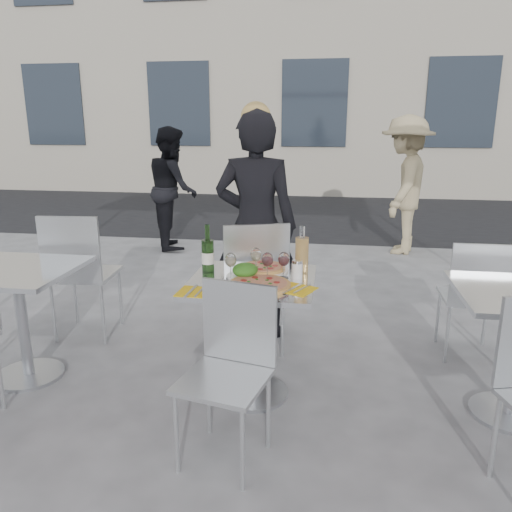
# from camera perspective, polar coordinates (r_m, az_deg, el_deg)

# --- Properties ---
(ground) EXTENTS (80.00, 80.00, 0.00)m
(ground) POSITION_cam_1_polar(r_m,az_deg,el_deg) (3.21, -0.42, -15.51)
(ground) COLOR slate
(street_asphalt) EXTENTS (24.00, 5.00, 0.00)m
(street_asphalt) POSITION_cam_1_polar(r_m,az_deg,el_deg) (9.38, 5.86, 5.05)
(street_asphalt) COLOR black
(street_asphalt) RESTS_ON ground
(main_table) EXTENTS (0.72, 0.72, 0.75)m
(main_table) POSITION_cam_1_polar(r_m,az_deg,el_deg) (2.97, -0.44, -6.54)
(main_table) COLOR #B7BABF
(main_table) RESTS_ON ground
(side_table_left) EXTENTS (0.72, 0.72, 0.75)m
(side_table_left) POSITION_cam_1_polar(r_m,az_deg,el_deg) (3.52, -25.40, -4.56)
(side_table_left) COLOR #B7BABF
(side_table_left) RESTS_ON ground
(chair_far) EXTENTS (0.57, 0.58, 0.98)m
(chair_far) POSITION_cam_1_polar(r_m,az_deg,el_deg) (3.50, -0.26, -2.43)
(chair_far) COLOR silver
(chair_far) RESTS_ON ground
(chair_near) EXTENTS (0.48, 0.49, 0.87)m
(chair_near) POSITION_cam_1_polar(r_m,az_deg,el_deg) (2.51, -2.88, -11.48)
(chair_near) COLOR silver
(chair_near) RESTS_ON ground
(side_chair_lfar) EXTENTS (0.48, 0.49, 0.99)m
(side_chair_lfar) POSITION_cam_1_polar(r_m,az_deg,el_deg) (3.98, -19.59, -1.12)
(side_chair_lfar) COLOR silver
(side_chair_lfar) RESTS_ON ground
(side_chair_rfar) EXTENTS (0.40, 0.41, 0.87)m
(side_chair_rfar) POSITION_cam_1_polar(r_m,az_deg,el_deg) (3.74, 23.74, -3.65)
(side_chair_rfar) COLOR silver
(side_chair_rfar) RESTS_ON ground
(woman_diner) EXTENTS (0.65, 0.44, 1.73)m
(woman_diner) POSITION_cam_1_polar(r_m,az_deg,el_deg) (3.80, -0.02, 3.39)
(woman_diner) COLOR black
(woman_diner) RESTS_ON ground
(pedestrian_a) EXTENTS (0.85, 0.94, 1.58)m
(pedestrian_a) POSITION_cam_1_polar(r_m,az_deg,el_deg) (6.67, -9.49, 7.64)
(pedestrian_a) COLOR black
(pedestrian_a) RESTS_ON ground
(pedestrian_b) EXTENTS (0.91, 1.24, 1.72)m
(pedestrian_b) POSITION_cam_1_polar(r_m,az_deg,el_deg) (6.58, 16.59, 7.75)
(pedestrian_b) COLOR tan
(pedestrian_b) RESTS_ON ground
(pizza_near) EXTENTS (0.35, 0.35, 0.02)m
(pizza_near) POSITION_cam_1_polar(r_m,az_deg,el_deg) (2.78, 0.40, -3.27)
(pizza_near) COLOR #DEA857
(pizza_near) RESTS_ON main_table
(pizza_far) EXTENTS (0.31, 0.31, 0.03)m
(pizza_far) POSITION_cam_1_polar(r_m,az_deg,el_deg) (3.06, 0.79, -1.44)
(pizza_far) COLOR white
(pizza_far) RESTS_ON main_table
(salad_plate) EXTENTS (0.22, 0.22, 0.09)m
(salad_plate) POSITION_cam_1_polar(r_m,az_deg,el_deg) (2.93, -1.25, -1.76)
(salad_plate) COLOR white
(salad_plate) RESTS_ON main_table
(wine_bottle) EXTENTS (0.07, 0.08, 0.29)m
(wine_bottle) POSITION_cam_1_polar(r_m,az_deg,el_deg) (3.02, -5.53, 0.23)
(wine_bottle) COLOR #2B5620
(wine_bottle) RESTS_ON main_table
(carafe) EXTENTS (0.08, 0.08, 0.29)m
(carafe) POSITION_cam_1_polar(r_m,az_deg,el_deg) (3.00, 5.26, 0.21)
(carafe) COLOR #E1B260
(carafe) RESTS_ON main_table
(sugar_shaker) EXTENTS (0.06, 0.06, 0.11)m
(sugar_shaker) POSITION_cam_1_polar(r_m,az_deg,el_deg) (2.92, 4.71, -1.53)
(sugar_shaker) COLOR white
(sugar_shaker) RESTS_ON main_table
(wineglass_white_a) EXTENTS (0.07, 0.07, 0.16)m
(wineglass_white_a) POSITION_cam_1_polar(r_m,az_deg,el_deg) (2.88, -2.92, -0.56)
(wineglass_white_a) COLOR white
(wineglass_white_a) RESTS_ON main_table
(wineglass_white_b) EXTENTS (0.07, 0.07, 0.16)m
(wineglass_white_b) POSITION_cam_1_polar(r_m,az_deg,el_deg) (2.99, -0.01, 0.06)
(wineglass_white_b) COLOR white
(wineglass_white_b) RESTS_ON main_table
(wineglass_red_a) EXTENTS (0.07, 0.07, 0.16)m
(wineglass_red_a) POSITION_cam_1_polar(r_m,az_deg,el_deg) (2.89, 1.31, -0.51)
(wineglass_red_a) COLOR white
(wineglass_red_a) RESTS_ON main_table
(wineglass_red_b) EXTENTS (0.07, 0.07, 0.16)m
(wineglass_red_b) POSITION_cam_1_polar(r_m,az_deg,el_deg) (2.90, 3.19, -0.46)
(wineglass_red_b) COLOR white
(wineglass_red_b) RESTS_ON main_table
(napkin_left) EXTENTS (0.19, 0.20, 0.01)m
(napkin_left) POSITION_cam_1_polar(r_m,az_deg,el_deg) (2.71, -7.02, -4.06)
(napkin_left) COLOR yellow
(napkin_left) RESTS_ON main_table
(napkin_right) EXTENTS (0.24, 0.24, 0.01)m
(napkin_right) POSITION_cam_1_polar(r_m,az_deg,el_deg) (2.74, 4.68, -3.77)
(napkin_right) COLOR yellow
(napkin_right) RESTS_ON main_table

